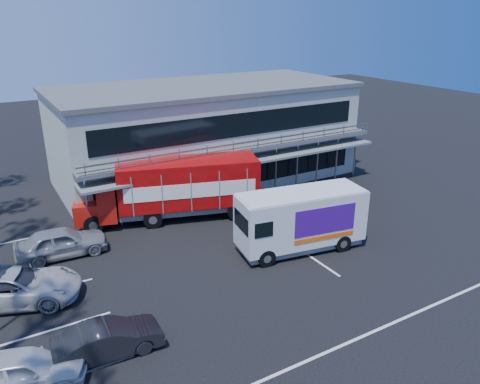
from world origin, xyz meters
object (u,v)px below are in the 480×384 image
red_truck (176,187)px  white_van (301,220)px  parked_car_b (108,340)px  parked_car_a (23,369)px

red_truck → white_van: size_ratio=1.59×
white_van → parked_car_b: 11.99m
red_truck → white_van: 8.47m
parked_car_a → white_van: bearing=-60.8°
white_van → parked_car_b: white_van is taller
red_truck → parked_car_a: bearing=-116.9°
white_van → red_truck: bearing=128.4°
white_van → parked_car_a: bearing=-157.9°
red_truck → parked_car_a: size_ratio=2.75×
parked_car_a → parked_car_b: 3.00m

